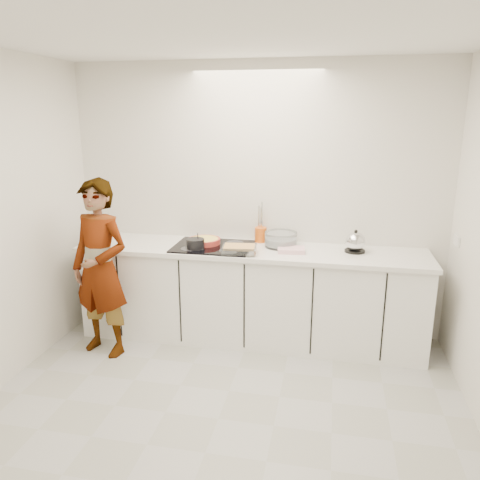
% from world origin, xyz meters
% --- Properties ---
extents(floor, '(3.60, 3.20, 0.00)m').
position_xyz_m(floor, '(0.00, 0.00, 0.00)').
color(floor, '#AFAFAC').
rests_on(floor, ground).
extents(ceiling, '(3.60, 3.20, 0.00)m').
position_xyz_m(ceiling, '(0.00, 0.00, 2.60)').
color(ceiling, white).
rests_on(ceiling, wall_back).
extents(wall_back, '(3.60, 0.00, 2.60)m').
position_xyz_m(wall_back, '(0.00, 1.60, 1.30)').
color(wall_back, silver).
rests_on(wall_back, ground).
extents(wall_front, '(3.60, 0.00, 2.60)m').
position_xyz_m(wall_front, '(0.00, -1.60, 1.30)').
color(wall_front, silver).
rests_on(wall_front, ground).
extents(base_cabinets, '(3.20, 0.58, 0.87)m').
position_xyz_m(base_cabinets, '(0.00, 1.28, 0.43)').
color(base_cabinets, white).
rests_on(base_cabinets, floor).
extents(countertop, '(3.24, 0.64, 0.04)m').
position_xyz_m(countertop, '(0.00, 1.28, 0.89)').
color(countertop, white).
rests_on(countertop, base_cabinets).
extents(hob, '(0.72, 0.54, 0.01)m').
position_xyz_m(hob, '(-0.35, 1.26, 0.92)').
color(hob, black).
rests_on(hob, countertop).
extents(tart_dish, '(0.37, 0.37, 0.05)m').
position_xyz_m(tart_dish, '(-0.45, 1.31, 0.95)').
color(tart_dish, '#AF332B').
rests_on(tart_dish, hob).
extents(saucepan, '(0.18, 0.18, 0.16)m').
position_xyz_m(saucepan, '(-0.48, 1.13, 0.97)').
color(saucepan, black).
rests_on(saucepan, hob).
extents(baking_dish, '(0.33, 0.26, 0.06)m').
position_xyz_m(baking_dish, '(-0.07, 1.10, 0.96)').
color(baking_dish, silver).
rests_on(baking_dish, hob).
extents(mixing_bowl, '(0.33, 0.33, 0.14)m').
position_xyz_m(mixing_bowl, '(0.27, 1.40, 0.97)').
color(mixing_bowl, silver).
rests_on(mixing_bowl, countertop).
extents(tea_towel, '(0.26, 0.20, 0.04)m').
position_xyz_m(tea_towel, '(0.38, 1.24, 0.93)').
color(tea_towel, white).
rests_on(tea_towel, countertop).
extents(kettle, '(0.18, 0.18, 0.21)m').
position_xyz_m(kettle, '(0.95, 1.35, 1.00)').
color(kettle, black).
rests_on(kettle, countertop).
extents(utensil_crock, '(0.15, 0.15, 0.14)m').
position_xyz_m(utensil_crock, '(0.06, 1.53, 0.98)').
color(utensil_crock, orange).
rests_on(utensil_crock, countertop).
extents(cook, '(0.66, 0.51, 1.59)m').
position_xyz_m(cook, '(-1.25, 0.78, 0.80)').
color(cook, white).
rests_on(cook, floor).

